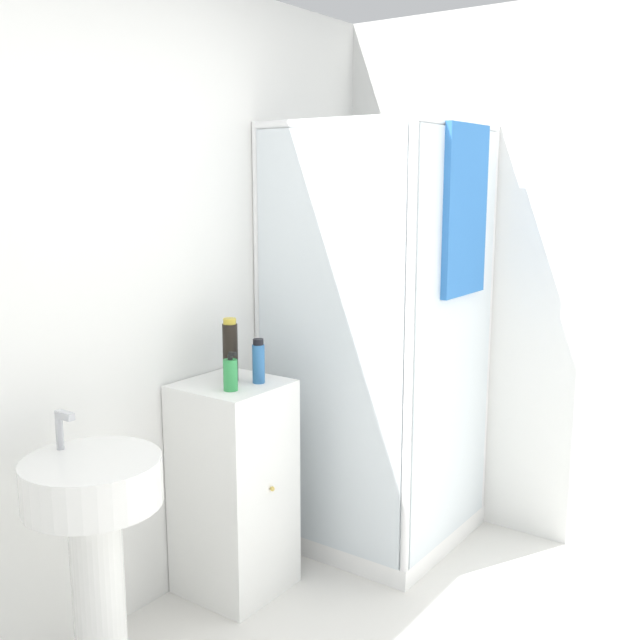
# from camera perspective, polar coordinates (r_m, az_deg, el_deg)

# --- Properties ---
(wall_back) EXTENTS (6.40, 0.06, 2.50)m
(wall_back) POSITION_cam_1_polar(r_m,az_deg,el_deg) (2.86, -16.80, 0.78)
(wall_back) COLOR white
(wall_back) RESTS_ON ground_plane
(shower_enclosure) EXTENTS (0.82, 0.85, 1.97)m
(shower_enclosure) POSITION_cam_1_polar(r_m,az_deg,el_deg) (3.57, 4.92, -7.94)
(shower_enclosure) COLOR white
(shower_enclosure) RESTS_ON ground_plane
(vanity_cabinet) EXTENTS (0.40, 0.42, 0.90)m
(vanity_cabinet) POSITION_cam_1_polar(r_m,az_deg,el_deg) (3.22, -6.58, -12.54)
(vanity_cabinet) COLOR white
(vanity_cabinet) RESTS_ON ground_plane
(sink) EXTENTS (0.44, 0.44, 0.99)m
(sink) POSITION_cam_1_polar(r_m,az_deg,el_deg) (2.57, -16.75, -15.32)
(sink) COLOR white
(sink) RESTS_ON ground_plane
(soap_dispenser) EXTENTS (0.06, 0.06, 0.16)m
(soap_dispenser) POSITION_cam_1_polar(r_m,az_deg,el_deg) (2.95, -6.84, -4.14)
(soap_dispenser) COLOR green
(soap_dispenser) RESTS_ON vanity_cabinet
(shampoo_bottle_tall_black) EXTENTS (0.06, 0.06, 0.26)m
(shampoo_bottle_tall_black) POSITION_cam_1_polar(r_m,az_deg,el_deg) (3.08, -6.85, -2.32)
(shampoo_bottle_tall_black) COLOR black
(shampoo_bottle_tall_black) RESTS_ON vanity_cabinet
(shampoo_bottle_blue) EXTENTS (0.05, 0.05, 0.18)m
(shampoo_bottle_blue) POSITION_cam_1_polar(r_m,az_deg,el_deg) (3.05, -4.71, -3.18)
(shampoo_bottle_blue) COLOR #2D66A3
(shampoo_bottle_blue) RESTS_ON vanity_cabinet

